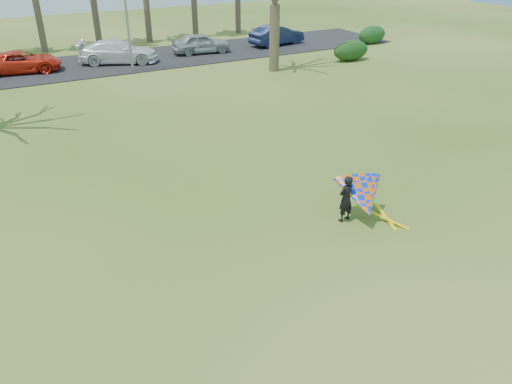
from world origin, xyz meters
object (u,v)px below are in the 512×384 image
car_2 (22,62)px  car_5 (277,35)px  car_4 (201,43)px  car_3 (118,52)px  kite_flyer (362,196)px

car_2 → car_5: 18.28m
car_4 → car_3: bearing=99.4°
kite_flyer → car_4: bearing=78.4°
car_4 → kite_flyer: size_ratio=1.74×
car_5 → car_3: bearing=81.6°
car_4 → car_5: 6.29m
car_2 → car_4: bearing=-82.3°
car_2 → car_3: car_3 is taller
car_3 → car_4: 6.04m
car_4 → car_5: bearing=-83.2°
car_5 → kite_flyer: bearing=145.8°
car_2 → car_5: car_5 is taller
car_2 → kite_flyer: kite_flyer is taller
car_2 → car_3: (5.94, -0.40, 0.10)m
car_2 → car_5: bearing=-82.2°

